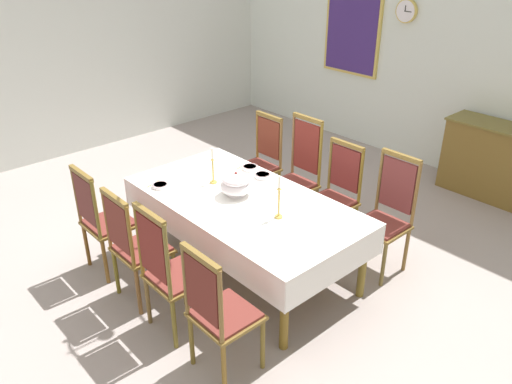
% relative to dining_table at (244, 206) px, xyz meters
% --- Properties ---
extents(ground, '(7.68, 7.06, 0.04)m').
position_rel_dining_table_xyz_m(ground, '(0.00, -0.05, -0.69)').
color(ground, '#9D908A').
extents(back_wall, '(7.68, 0.08, 3.36)m').
position_rel_dining_table_xyz_m(back_wall, '(0.00, 3.52, 1.01)').
color(back_wall, silver).
rests_on(back_wall, ground).
extents(left_wall, '(0.08, 7.06, 3.36)m').
position_rel_dining_table_xyz_m(left_wall, '(-3.88, -0.05, 1.01)').
color(left_wall, silver).
rests_on(left_wall, ground).
extents(dining_table, '(2.23, 1.16, 0.74)m').
position_rel_dining_table_xyz_m(dining_table, '(0.00, 0.00, 0.00)').
color(dining_table, brown).
rests_on(dining_table, ground).
extents(tablecloth, '(2.25, 1.18, 0.29)m').
position_rel_dining_table_xyz_m(tablecloth, '(0.00, -0.00, 0.01)').
color(tablecloth, white).
rests_on(tablecloth, dining_table).
extents(chair_south_a, '(0.44, 0.42, 1.07)m').
position_rel_dining_table_xyz_m(chair_south_a, '(-0.85, -0.98, -0.11)').
color(chair_south_a, brown).
rests_on(chair_south_a, ground).
extents(chair_north_a, '(0.44, 0.42, 1.08)m').
position_rel_dining_table_xyz_m(chair_north_a, '(-0.85, 0.98, -0.11)').
color(chair_north_a, brown).
rests_on(chair_north_a, ground).
extents(chair_south_b, '(0.44, 0.42, 1.06)m').
position_rel_dining_table_xyz_m(chair_south_b, '(-0.27, -0.98, -0.11)').
color(chair_south_b, brown).
rests_on(chair_south_b, ground).
extents(chair_north_b, '(0.44, 0.42, 1.20)m').
position_rel_dining_table_xyz_m(chair_north_b, '(-0.27, 0.99, -0.07)').
color(chair_north_b, brown).
rests_on(chair_north_b, ground).
extents(chair_south_c, '(0.44, 0.42, 1.14)m').
position_rel_dining_table_xyz_m(chair_south_c, '(0.26, -0.99, -0.09)').
color(chair_south_c, brown).
rests_on(chair_south_c, ground).
extents(chair_north_c, '(0.44, 0.42, 1.07)m').
position_rel_dining_table_xyz_m(chair_north_c, '(0.26, 0.98, -0.11)').
color(chair_north_c, brown).
rests_on(chair_north_c, ground).
extents(chair_south_d, '(0.44, 0.42, 1.08)m').
position_rel_dining_table_xyz_m(chair_south_d, '(0.87, -0.98, -0.11)').
color(chair_south_d, brown).
rests_on(chair_south_d, ground).
extents(chair_north_d, '(0.44, 0.42, 1.14)m').
position_rel_dining_table_xyz_m(chair_north_d, '(0.87, 0.99, -0.09)').
color(chair_north_d, brown).
rests_on(chair_north_d, ground).
extents(soup_tureen, '(0.30, 0.30, 0.24)m').
position_rel_dining_table_xyz_m(soup_tureen, '(-0.11, 0.00, 0.19)').
color(soup_tureen, white).
rests_on(soup_tureen, tablecloth).
extents(candlestick_west, '(0.07, 0.07, 0.36)m').
position_rel_dining_table_xyz_m(candlestick_west, '(-0.45, 0.00, 0.22)').
color(candlestick_west, gold).
rests_on(candlestick_west, tablecloth).
extents(candlestick_east, '(0.07, 0.07, 0.39)m').
position_rel_dining_table_xyz_m(candlestick_east, '(0.45, 0.00, 0.23)').
color(candlestick_east, gold).
rests_on(candlestick_east, tablecloth).
extents(bowl_near_left, '(0.15, 0.15, 0.03)m').
position_rel_dining_table_xyz_m(bowl_near_left, '(-0.71, -0.43, 0.09)').
color(bowl_near_left, white).
rests_on(bowl_near_left, tablecloth).
extents(bowl_near_right, '(0.16, 0.16, 0.04)m').
position_rel_dining_table_xyz_m(bowl_near_right, '(-0.45, 0.47, 0.10)').
color(bowl_near_right, white).
rests_on(bowl_near_right, tablecloth).
extents(bowl_far_left, '(0.16, 0.16, 0.04)m').
position_rel_dining_table_xyz_m(bowl_far_left, '(-0.22, 0.43, 0.10)').
color(bowl_far_left, white).
rests_on(bowl_far_left, tablecloth).
extents(spoon_primary, '(0.06, 0.17, 0.01)m').
position_rel_dining_table_xyz_m(spoon_primary, '(-0.82, -0.41, 0.08)').
color(spoon_primary, gold).
rests_on(spoon_primary, tablecloth).
extents(spoon_secondary, '(0.05, 0.18, 0.01)m').
position_rel_dining_table_xyz_m(spoon_secondary, '(-0.56, 0.49, 0.08)').
color(spoon_secondary, gold).
rests_on(spoon_secondary, tablecloth).
extents(sideboard, '(1.44, 0.48, 0.90)m').
position_rel_dining_table_xyz_m(sideboard, '(0.98, 3.21, -0.21)').
color(sideboard, brown).
rests_on(sideboard, ground).
extents(mounted_clock, '(0.30, 0.06, 0.30)m').
position_rel_dining_table_xyz_m(mounted_clock, '(-0.75, 3.45, 1.31)').
color(mounted_clock, '#D1B251').
extents(framed_painting, '(0.96, 0.05, 1.45)m').
position_rel_dining_table_xyz_m(framed_painting, '(-1.60, 3.46, 1.07)').
color(framed_painting, '#D1B251').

